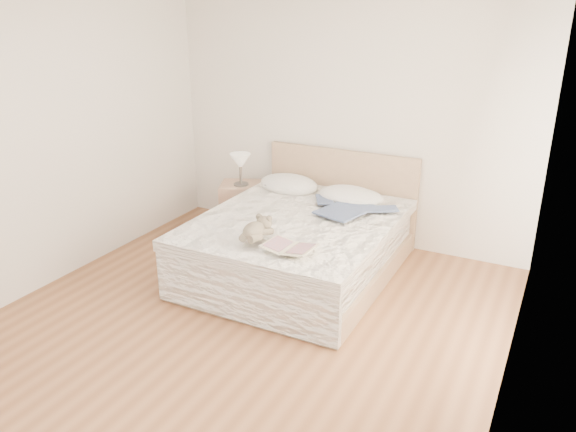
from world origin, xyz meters
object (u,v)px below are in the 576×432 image
at_px(photo_book, 278,186).
at_px(table_lamp, 240,163).
at_px(nightstand, 241,207).
at_px(childrens_book, 289,248).
at_px(teddy_bear, 254,237).
at_px(bed, 301,243).

bearing_deg(photo_book, table_lamp, 157.29).
bearing_deg(nightstand, childrens_book, -46.85).
distance_m(photo_book, teddy_bear, 1.45).
bearing_deg(bed, photo_book, 134.10).
height_order(table_lamp, teddy_bear, table_lamp).
height_order(table_lamp, photo_book, table_lamp).
distance_m(table_lamp, teddy_bear, 1.73).
height_order(bed, childrens_book, bed).
height_order(bed, nightstand, bed).
bearing_deg(bed, teddy_bear, -94.13).
relative_size(nightstand, photo_book, 1.74).
relative_size(bed, childrens_book, 5.15).
relative_size(photo_book, childrens_book, 0.77).
relative_size(bed, photo_book, 6.65).
distance_m(nightstand, teddy_bear, 1.81).
bearing_deg(teddy_bear, table_lamp, 122.12).
bearing_deg(photo_book, bed, -63.70).
relative_size(bed, table_lamp, 5.95).
height_order(nightstand, teddy_bear, teddy_bear).
distance_m(nightstand, childrens_book, 2.03).
bearing_deg(bed, childrens_book, -70.51).
distance_m(childrens_book, teddy_bear, 0.34).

